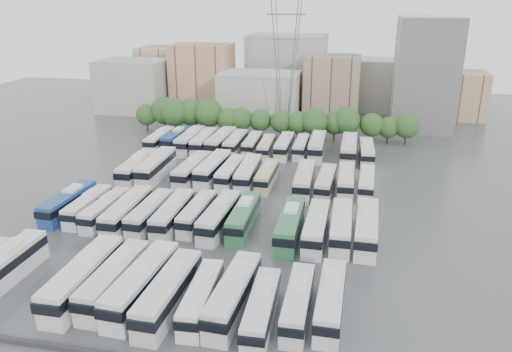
% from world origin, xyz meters
% --- Properties ---
extents(ground, '(220.00, 220.00, 0.00)m').
position_xyz_m(ground, '(0.00, 0.00, 0.00)').
color(ground, '#424447').
rests_on(ground, ground).
extents(tree_line, '(64.57, 7.96, 8.39)m').
position_xyz_m(tree_line, '(-3.35, 42.11, 4.43)').
color(tree_line, black).
rests_on(tree_line, ground).
extents(city_buildings, '(102.00, 35.00, 20.00)m').
position_xyz_m(city_buildings, '(-7.46, 71.86, 7.87)').
color(city_buildings, '#9E998E').
rests_on(city_buildings, ground).
extents(apartment_tower, '(14.00, 14.00, 26.00)m').
position_xyz_m(apartment_tower, '(34.00, 58.00, 13.00)').
color(apartment_tower, silver).
rests_on(apartment_tower, ground).
extents(electricity_pylon, '(9.00, 6.91, 33.83)m').
position_xyz_m(electricity_pylon, '(2.00, 50.00, 18.66)').
color(electricity_pylon, slate).
rests_on(electricity_pylon, ground).
extents(bus_r0_s1, '(2.87, 12.81, 4.01)m').
position_xyz_m(bus_r0_s1, '(-18.12, -23.91, 1.97)').
color(bus_r0_s1, silver).
rests_on(bus_r0_s1, ground).
extents(bus_r0_s4, '(3.13, 13.70, 4.29)m').
position_xyz_m(bus_r0_s4, '(-8.16, -24.27, 2.11)').
color(bus_r0_s4, silver).
rests_on(bus_r0_s4, ground).
extents(bus_r0_s5, '(2.94, 12.73, 3.98)m').
position_xyz_m(bus_r0_s5, '(-4.88, -23.70, 1.95)').
color(bus_r0_s5, silver).
rests_on(bus_r0_s5, ground).
extents(bus_r0_s6, '(3.53, 13.48, 4.19)m').
position_xyz_m(bus_r0_s6, '(-1.60, -23.97, 2.06)').
color(bus_r0_s6, silver).
rests_on(bus_r0_s6, ground).
extents(bus_r0_s7, '(3.10, 12.97, 4.05)m').
position_xyz_m(bus_r0_s7, '(1.75, -24.91, 1.99)').
color(bus_r0_s7, silver).
rests_on(bus_r0_s7, ground).
extents(bus_r0_s8, '(2.95, 11.08, 3.44)m').
position_xyz_m(bus_r0_s8, '(5.16, -24.67, 1.69)').
color(bus_r0_s8, silver).
rests_on(bus_r0_s8, ground).
extents(bus_r0_s9, '(3.35, 12.73, 3.96)m').
position_xyz_m(bus_r0_s9, '(8.30, -23.81, 1.94)').
color(bus_r0_s9, silver).
rests_on(bus_r0_s9, ground).
extents(bus_r0_s10, '(2.81, 11.23, 3.50)m').
position_xyz_m(bus_r0_s10, '(11.53, -25.36, 1.72)').
color(bus_r0_s10, silver).
rests_on(bus_r0_s10, ground).
extents(bus_r0_s11, '(2.51, 11.07, 3.47)m').
position_xyz_m(bus_r0_s11, '(14.87, -23.53, 1.70)').
color(bus_r0_s11, silver).
rests_on(bus_r0_s11, ground).
extents(bus_r0_s12, '(2.65, 11.67, 3.65)m').
position_xyz_m(bus_r0_s12, '(18.03, -22.59, 1.79)').
color(bus_r0_s12, silver).
rests_on(bus_r0_s12, ground).
extents(bus_r1_s0, '(2.99, 11.96, 3.73)m').
position_xyz_m(bus_r1_s0, '(-21.45, -5.54, 1.83)').
color(bus_r1_s0, navy).
rests_on(bus_r1_s0, ground).
extents(bus_r1_s1, '(2.48, 10.97, 3.44)m').
position_xyz_m(bus_r1_s1, '(-18.22, -5.74, 1.69)').
color(bus_r1_s1, silver).
rests_on(bus_r1_s1, ground).
extents(bus_r1_s2, '(2.80, 11.20, 3.49)m').
position_xyz_m(bus_r1_s2, '(-15.05, -6.43, 1.71)').
color(bus_r1_s2, silver).
rests_on(bus_r1_s2, ground).
extents(bus_r1_s3, '(3.02, 12.69, 3.96)m').
position_xyz_m(bus_r1_s3, '(-11.48, -6.91, 1.95)').
color(bus_r1_s3, silver).
rests_on(bus_r1_s3, ground).
extents(bus_r1_s4, '(2.88, 11.89, 3.71)m').
position_xyz_m(bus_r1_s4, '(-8.18, -6.47, 1.82)').
color(bus_r1_s4, silver).
rests_on(bus_r1_s4, ground).
extents(bus_r1_s5, '(2.83, 12.12, 3.79)m').
position_xyz_m(bus_r1_s5, '(-4.95, -6.18, 1.86)').
color(bus_r1_s5, silver).
rests_on(bus_r1_s5, ground).
extents(bus_r1_s6, '(2.71, 11.29, 3.53)m').
position_xyz_m(bus_r1_s6, '(-1.81, -4.87, 1.73)').
color(bus_r1_s6, silver).
rests_on(bus_r1_s6, ground).
extents(bus_r1_s7, '(3.29, 12.62, 3.92)m').
position_xyz_m(bus_r1_s7, '(1.70, -5.76, 1.93)').
color(bus_r1_s7, silver).
rests_on(bus_r1_s7, ground).
extents(bus_r1_s8, '(2.72, 11.92, 3.73)m').
position_xyz_m(bus_r1_s8, '(4.93, -5.04, 1.83)').
color(bus_r1_s8, '#307042').
rests_on(bus_r1_s8, ground).
extents(bus_r1_s10, '(2.90, 12.63, 3.95)m').
position_xyz_m(bus_r1_s10, '(11.58, -6.50, 1.94)').
color(bus_r1_s10, '#2E6C40').
rests_on(bus_r1_s10, ground).
extents(bus_r1_s11, '(2.76, 12.29, 3.85)m').
position_xyz_m(bus_r1_s11, '(15.04, -6.32, 1.89)').
color(bus_r1_s11, silver).
rests_on(bus_r1_s11, ground).
extents(bus_r1_s12, '(2.88, 12.31, 3.85)m').
position_xyz_m(bus_r1_s12, '(18.23, -5.38, 1.89)').
color(bus_r1_s12, silver).
rests_on(bus_r1_s12, ground).
extents(bus_r1_s13, '(3.12, 13.04, 4.07)m').
position_xyz_m(bus_r1_s13, '(21.52, -5.30, 2.00)').
color(bus_r1_s13, silver).
rests_on(bus_r1_s13, ground).
extents(bus_r2_s1, '(3.33, 13.09, 4.08)m').
position_xyz_m(bus_r2_s1, '(-18.14, 10.98, 2.00)').
color(bus_r2_s1, silver).
rests_on(bus_r2_s1, ground).
extents(bus_r2_s2, '(3.30, 13.60, 4.25)m').
position_xyz_m(bus_r2_s2, '(-15.01, 12.08, 2.08)').
color(bus_r2_s2, silver).
rests_on(bus_r2_s2, ground).
extents(bus_r2_s4, '(3.38, 12.98, 4.04)m').
position_xyz_m(bus_r2_s4, '(-8.18, 11.81, 1.98)').
color(bus_r2_s4, silver).
rests_on(bus_r2_s4, ground).
extents(bus_r2_s5, '(3.38, 13.20, 4.11)m').
position_xyz_m(bus_r2_s5, '(-4.88, 13.14, 2.02)').
color(bus_r2_s5, white).
rests_on(bus_r2_s5, ground).
extents(bus_r2_s6, '(2.74, 11.82, 3.70)m').
position_xyz_m(bus_r2_s6, '(-1.50, 12.40, 1.82)').
color(bus_r2_s6, silver).
rests_on(bus_r2_s6, ground).
extents(bus_r2_s7, '(3.15, 12.58, 3.92)m').
position_xyz_m(bus_r2_s7, '(1.58, 12.42, 1.93)').
color(bus_r2_s7, silver).
rests_on(bus_r2_s7, ground).
extents(bus_r2_s8, '(2.44, 11.10, 3.48)m').
position_xyz_m(bus_r2_s8, '(4.91, 12.31, 1.71)').
color(bus_r2_s8, '#C0B684').
rests_on(bus_r2_s8, ground).
extents(bus_r2_s10, '(3.15, 12.75, 3.98)m').
position_xyz_m(bus_r2_s10, '(11.42, 10.91, 1.95)').
color(bus_r2_s10, silver).
rests_on(bus_r2_s10, ground).
extents(bus_r2_s11, '(2.93, 11.57, 3.60)m').
position_xyz_m(bus_r2_s11, '(14.94, 11.00, 1.77)').
color(bus_r2_s11, silver).
rests_on(bus_r2_s11, ground).
extents(bus_r2_s12, '(2.83, 11.75, 3.67)m').
position_xyz_m(bus_r2_s12, '(18.11, 12.50, 1.80)').
color(bus_r2_s12, silver).
rests_on(bus_r2_s12, ground).
extents(bus_r2_s13, '(2.72, 11.12, 3.47)m').
position_xyz_m(bus_r2_s13, '(21.48, 12.38, 1.70)').
color(bus_r2_s13, white).
rests_on(bus_r2_s13, ground).
extents(bus_r3_s0, '(2.64, 11.84, 3.71)m').
position_xyz_m(bus_r3_s0, '(-21.44, 29.48, 1.82)').
color(bus_r3_s0, white).
rests_on(bus_r3_s0, ground).
extents(bus_r3_s1, '(2.95, 11.89, 3.71)m').
position_xyz_m(bus_r3_s1, '(-18.28, 30.97, 1.82)').
color(bus_r3_s1, navy).
rests_on(bus_r3_s1, ground).
extents(bus_r3_s2, '(2.84, 13.01, 4.08)m').
position_xyz_m(bus_r3_s2, '(-14.74, 29.62, 2.00)').
color(bus_r3_s2, silver).
rests_on(bus_r3_s2, ground).
extents(bus_r3_s3, '(2.94, 12.46, 3.89)m').
position_xyz_m(bus_r3_s3, '(-11.74, 29.64, 1.91)').
color(bus_r3_s3, silver).
rests_on(bus_r3_s3, ground).
extents(bus_r3_s4, '(3.48, 13.41, 4.17)m').
position_xyz_m(bus_r3_s4, '(-8.12, 29.83, 2.05)').
color(bus_r3_s4, silver).
rests_on(bus_r3_s4, ground).
extents(bus_r3_s5, '(2.70, 12.09, 3.79)m').
position_xyz_m(bus_r3_s5, '(-5.04, 29.98, 1.86)').
color(bus_r3_s5, silver).
rests_on(bus_r3_s5, ground).
extents(bus_r3_s6, '(2.62, 11.09, 3.47)m').
position_xyz_m(bus_r3_s6, '(-1.69, 30.72, 1.70)').
color(bus_r3_s6, silver).
rests_on(bus_r3_s6, ground).
extents(bus_r3_s7, '(2.81, 11.00, 3.42)m').
position_xyz_m(bus_r3_s7, '(1.58, 29.17, 1.68)').
color(bus_r3_s7, beige).
rests_on(bus_r3_s7, ground).
extents(bus_r3_s8, '(2.68, 11.91, 3.73)m').
position_xyz_m(bus_r3_s8, '(5.06, 30.20, 1.83)').
color(bus_r3_s8, silver).
rests_on(bus_r3_s8, ground).
extents(bus_r3_s9, '(2.51, 10.95, 3.43)m').
position_xyz_m(bus_r3_s9, '(8.43, 30.85, 1.68)').
color(bus_r3_s9, silver).
rests_on(bus_r3_s9, ground).
extents(bus_r3_s10, '(3.13, 13.22, 4.13)m').
position_xyz_m(bus_r3_s10, '(11.68, 30.81, 2.03)').
color(bus_r3_s10, silver).
rests_on(bus_r3_s10, ground).
extents(bus_r3_s12, '(2.97, 13.62, 4.27)m').
position_xyz_m(bus_r3_s12, '(18.00, 29.87, 2.10)').
color(bus_r3_s12, silver).
rests_on(bus_r3_s12, ground).
extents(bus_r3_s13, '(3.03, 11.97, 3.73)m').
position_xyz_m(bus_r3_s13, '(21.44, 29.27, 1.83)').
color(bus_r3_s13, silver).
rests_on(bus_r3_s13, ground).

